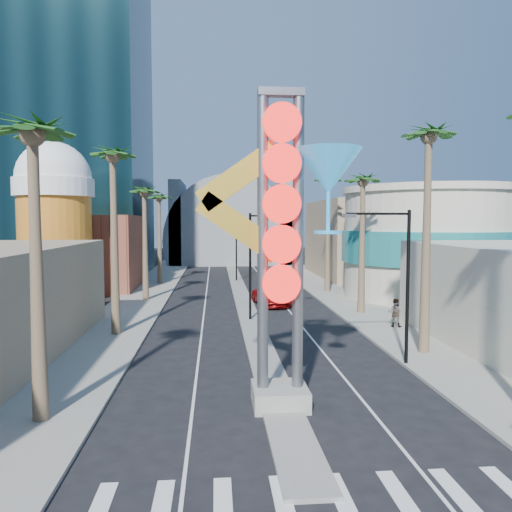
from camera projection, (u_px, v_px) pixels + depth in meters
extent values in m
plane|color=black|center=(291.00, 438.00, 17.13)|extent=(240.00, 240.00, 0.00)
cube|color=gray|center=(148.00, 292.00, 51.14)|extent=(5.00, 100.00, 0.15)
cube|color=gray|center=(330.00, 290.00, 52.69)|extent=(5.00, 100.00, 0.15)
cube|color=gray|center=(239.00, 288.00, 54.90)|extent=(1.60, 84.00, 0.15)
cube|color=black|center=(65.00, 86.00, 65.23)|extent=(20.00, 20.00, 50.00)
cube|color=brown|center=(89.00, 253.00, 53.31)|extent=(10.00, 10.00, 8.00)
cube|color=#A08167|center=(356.00, 239.00, 65.79)|extent=(10.00, 20.00, 10.00)
cylinder|color=#CA591B|center=(56.00, 248.00, 45.20)|extent=(6.40, 6.40, 10.00)
cylinder|color=white|center=(54.00, 188.00, 44.82)|extent=(7.00, 7.00, 1.60)
sphere|color=white|center=(54.00, 179.00, 44.76)|extent=(6.60, 6.60, 6.60)
cylinder|color=beige|center=(429.00, 246.00, 48.06)|extent=(16.00, 16.00, 10.00)
cylinder|color=teal|center=(429.00, 246.00, 48.06)|extent=(16.60, 16.60, 3.00)
cylinder|color=beige|center=(430.00, 191.00, 47.68)|extent=(16.60, 16.60, 0.60)
cylinder|color=slate|center=(230.00, 240.00, 88.42)|extent=(22.00, 16.00, 22.00)
cube|color=slate|center=(178.00, 223.00, 87.47)|extent=(2.00, 16.00, 14.00)
cube|color=slate|center=(280.00, 223.00, 88.94)|extent=(2.00, 16.00, 14.00)
cube|color=gray|center=(280.00, 396.00, 20.08)|extent=(2.20, 2.20, 0.80)
cylinder|color=slate|center=(263.00, 245.00, 19.59)|extent=(0.44, 0.44, 12.00)
cylinder|color=slate|center=(298.00, 245.00, 19.70)|extent=(0.44, 0.44, 12.00)
cube|color=slate|center=(281.00, 92.00, 19.22)|extent=(1.80, 0.50, 0.30)
cylinder|color=red|center=(282.00, 122.00, 18.96)|extent=(1.50, 0.25, 1.50)
cylinder|color=red|center=(282.00, 163.00, 19.07)|extent=(1.50, 0.25, 1.50)
cylinder|color=red|center=(282.00, 204.00, 19.18)|extent=(1.50, 0.25, 1.50)
cylinder|color=red|center=(282.00, 244.00, 19.29)|extent=(1.50, 0.25, 1.50)
cylinder|color=red|center=(281.00, 284.00, 19.40)|extent=(1.50, 0.25, 1.50)
cube|color=gold|center=(240.00, 176.00, 19.32)|extent=(3.47, 0.25, 2.80)
cube|color=gold|center=(240.00, 227.00, 19.46)|extent=(3.47, 0.25, 2.80)
cone|color=#248ECF|center=(329.00, 171.00, 19.59)|extent=(2.60, 2.60, 1.80)
cylinder|color=#248ECF|center=(328.00, 212.00, 19.71)|extent=(0.16, 0.16, 1.60)
cylinder|color=#248ECF|center=(328.00, 232.00, 19.76)|extent=(1.10, 1.10, 0.12)
cylinder|color=black|center=(250.00, 267.00, 36.72)|extent=(0.18, 0.18, 8.00)
cube|color=black|center=(275.00, 216.00, 36.60)|extent=(3.60, 0.12, 0.12)
cube|color=slate|center=(296.00, 217.00, 36.74)|extent=(0.60, 0.25, 0.18)
cylinder|color=black|center=(236.00, 249.00, 60.58)|extent=(0.18, 0.18, 8.00)
cube|color=black|center=(221.00, 218.00, 60.16)|extent=(3.60, 0.12, 0.12)
cube|color=slate|center=(208.00, 218.00, 60.04)|extent=(0.60, 0.25, 0.18)
cylinder|color=black|center=(408.00, 289.00, 25.38)|extent=(0.18, 0.18, 8.00)
cube|color=black|center=(378.00, 214.00, 24.98)|extent=(3.24, 0.12, 0.12)
cube|color=slate|center=(350.00, 216.00, 24.87)|extent=(0.60, 0.25, 0.18)
cylinder|color=brown|center=(37.00, 282.00, 18.01)|extent=(0.40, 0.40, 10.50)
sphere|color=#174517|center=(32.00, 135.00, 17.63)|extent=(2.40, 2.40, 2.40)
cylinder|color=brown|center=(114.00, 247.00, 31.89)|extent=(0.40, 0.40, 11.50)
sphere|color=#174517|center=(113.00, 156.00, 31.47)|extent=(2.40, 2.40, 2.40)
cylinder|color=brown|center=(145.00, 247.00, 45.86)|extent=(0.40, 0.40, 10.00)
sphere|color=#174517|center=(144.00, 193.00, 45.50)|extent=(2.40, 2.40, 2.40)
cylinder|color=brown|center=(160.00, 242.00, 57.79)|extent=(0.40, 0.40, 10.00)
sphere|color=#174517|center=(159.00, 198.00, 57.43)|extent=(2.40, 2.40, 2.40)
cylinder|color=brown|center=(426.00, 247.00, 27.37)|extent=(0.40, 0.40, 12.00)
sphere|color=#174517|center=(429.00, 136.00, 26.94)|extent=(2.40, 2.40, 2.40)
cylinder|color=brown|center=(362.00, 248.00, 39.36)|extent=(0.40, 0.40, 10.50)
sphere|color=#174517|center=(363.00, 182.00, 38.98)|extent=(2.40, 2.40, 2.40)
cylinder|color=brown|center=(328.00, 237.00, 51.25)|extent=(0.40, 0.40, 11.50)
sphere|color=#174517|center=(328.00, 181.00, 50.84)|extent=(2.40, 2.40, 2.40)
imported|color=maroon|center=(271.00, 296.00, 43.79)|extent=(3.25, 5.94, 1.58)
imported|color=gray|center=(395.00, 313.00, 34.27)|extent=(1.18, 1.09, 1.95)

